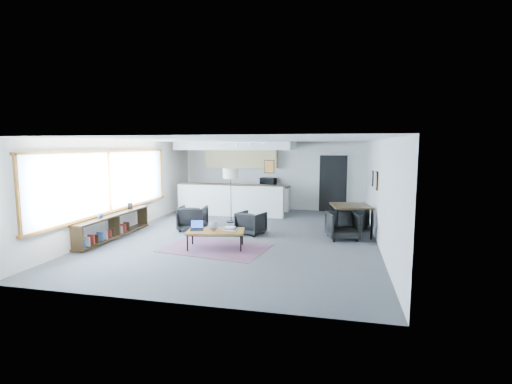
% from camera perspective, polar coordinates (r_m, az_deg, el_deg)
% --- Properties ---
extents(room, '(7.02, 9.02, 2.62)m').
position_cam_1_polar(room, '(10.00, -1.96, 0.54)').
color(room, '#4A4A4C').
rests_on(room, ground).
extents(window, '(0.10, 5.95, 1.66)m').
position_cam_1_polar(window, '(10.61, -21.67, 1.26)').
color(window, '#8CBFFF').
rests_on(window, room).
extents(console, '(0.35, 3.00, 0.80)m').
position_cam_1_polar(console, '(10.57, -21.11, -4.94)').
color(console, '#322311').
rests_on(console, floor).
extents(kitchenette, '(4.20, 1.96, 2.60)m').
position_cam_1_polar(kitchenette, '(13.87, -2.88, 2.68)').
color(kitchenette, white).
rests_on(kitchenette, floor).
extents(doorway, '(1.10, 0.12, 2.15)m').
position_cam_1_polar(doorway, '(14.10, 11.76, 1.38)').
color(doorway, black).
rests_on(doorway, room).
extents(track_light, '(1.60, 0.07, 0.15)m').
position_cam_1_polar(track_light, '(12.22, -2.05, 7.49)').
color(track_light, silver).
rests_on(track_light, room).
extents(wall_art_lower, '(0.03, 0.38, 0.48)m').
position_cam_1_polar(wall_art_lower, '(10.10, 18.06, 1.68)').
color(wall_art_lower, black).
rests_on(wall_art_lower, room).
extents(wall_art_upper, '(0.03, 0.34, 0.44)m').
position_cam_1_polar(wall_art_upper, '(11.39, 17.46, 2.03)').
color(wall_art_upper, black).
rests_on(wall_art_upper, room).
extents(kilim_rug, '(2.62, 1.99, 0.01)m').
position_cam_1_polar(kilim_rug, '(9.05, -6.18, -8.55)').
color(kilim_rug, '#5C3448').
rests_on(kilim_rug, floor).
extents(coffee_table, '(1.46, 0.98, 0.44)m').
position_cam_1_polar(coffee_table, '(8.95, -6.22, -6.09)').
color(coffee_table, brown).
rests_on(coffee_table, floor).
extents(laptop, '(0.37, 0.34, 0.22)m').
position_cam_1_polar(laptop, '(9.09, -9.06, -5.31)').
color(laptop, black).
rests_on(laptop, coffee_table).
extents(ceramic_pot, '(0.23, 0.23, 0.23)m').
position_cam_1_polar(ceramic_pot, '(8.92, -6.60, -5.16)').
color(ceramic_pot, gray).
rests_on(ceramic_pot, coffee_table).
extents(book_stack, '(0.29, 0.23, 0.09)m').
position_cam_1_polar(book_stack, '(8.91, -3.99, -5.64)').
color(book_stack, silver).
rests_on(book_stack, coffee_table).
extents(coaster, '(0.12, 0.12, 0.01)m').
position_cam_1_polar(coaster, '(8.67, -6.50, -6.27)').
color(coaster, '#E5590C').
rests_on(coaster, coffee_table).
extents(armchair_left, '(0.84, 0.80, 0.78)m').
position_cam_1_polar(armchair_left, '(10.95, -9.72, -3.80)').
color(armchair_left, black).
rests_on(armchair_left, floor).
extents(armchair_right, '(0.84, 0.81, 0.69)m').
position_cam_1_polar(armchair_right, '(10.32, -0.78, -4.62)').
color(armchair_right, black).
rests_on(armchair_right, floor).
extents(floor_lamp, '(0.51, 0.51, 1.75)m').
position_cam_1_polar(floor_lamp, '(11.81, -3.90, 2.59)').
color(floor_lamp, black).
rests_on(floor_lamp, floor).
extents(dining_table, '(1.18, 1.18, 0.85)m').
position_cam_1_polar(dining_table, '(10.43, 14.40, -2.34)').
color(dining_table, '#322311').
rests_on(dining_table, floor).
extents(dining_chair_near, '(0.79, 0.76, 0.67)m').
position_cam_1_polar(dining_chair_near, '(10.03, 13.19, -5.20)').
color(dining_chair_near, black).
rests_on(dining_chair_near, floor).
extents(dining_chair_far, '(0.74, 0.72, 0.63)m').
position_cam_1_polar(dining_chair_far, '(11.33, 14.95, -3.98)').
color(dining_chair_far, black).
rests_on(dining_chair_far, floor).
extents(microwave, '(0.60, 0.39, 0.38)m').
position_cam_1_polar(microwave, '(14.07, 1.87, 1.71)').
color(microwave, black).
rests_on(microwave, kitchenette).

